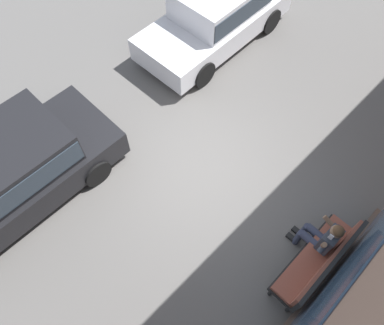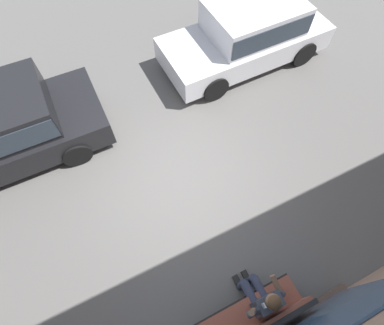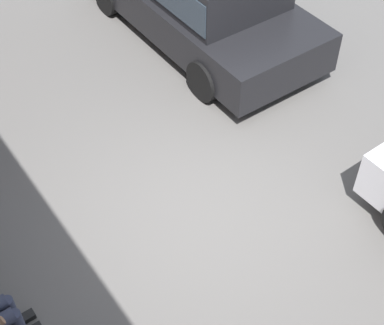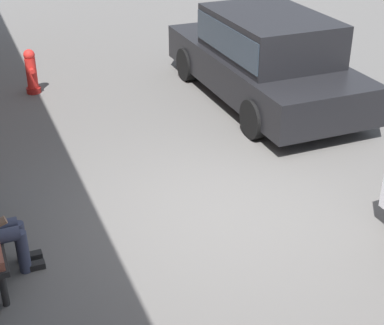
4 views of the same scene
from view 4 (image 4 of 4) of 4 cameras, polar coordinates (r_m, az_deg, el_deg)
name	(u,v)px [view 4 (image 4 of 4)]	position (r m, az deg, el deg)	size (l,w,h in m)	color
ground_plane	(219,212)	(7.22, 2.65, -4.82)	(60.00, 60.00, 0.00)	#565451
parked_car_mid	(265,54)	(10.24, 7.12, 10.36)	(4.44, 1.92, 1.54)	black
fire_hydrant	(31,72)	(11.02, -15.31, 8.46)	(0.38, 0.26, 0.81)	maroon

